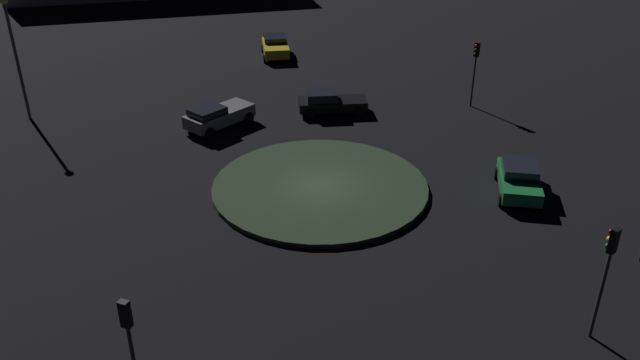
{
  "coord_description": "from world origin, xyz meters",
  "views": [
    {
      "loc": [
        8.33,
        26.69,
        15.46
      ],
      "look_at": [
        0.0,
        0.0,
        0.51
      ],
      "focal_mm": 36.28,
      "sensor_mm": 36.0,
      "label": 1
    }
  ],
  "objects_px": {
    "car_yellow": "(275,46)",
    "traffic_light_southwest": "(475,61)",
    "traffic_light_northwest": "(608,262)",
    "streetlamp_southeast": "(14,45)",
    "car_green": "(519,179)",
    "car_black": "(330,102)",
    "car_grey": "(218,116)",
    "traffic_light_northeast": "(129,331)"
  },
  "relations": [
    {
      "from": "car_yellow",
      "to": "traffic_light_southwest",
      "type": "bearing_deg",
      "value": 43.13
    },
    {
      "from": "traffic_light_northwest",
      "to": "traffic_light_southwest",
      "type": "xyz_separation_m",
      "value": [
        -6.75,
        -20.63,
        -0.16
      ]
    },
    {
      "from": "traffic_light_northwest",
      "to": "streetlamp_southeast",
      "type": "relative_size",
      "value": 0.59
    },
    {
      "from": "car_green",
      "to": "traffic_light_southwest",
      "type": "bearing_deg",
      "value": -170.5
    },
    {
      "from": "car_yellow",
      "to": "streetlamp_southeast",
      "type": "height_order",
      "value": "streetlamp_southeast"
    },
    {
      "from": "car_black",
      "to": "car_yellow",
      "type": "height_order",
      "value": "car_yellow"
    },
    {
      "from": "car_grey",
      "to": "streetlamp_southeast",
      "type": "height_order",
      "value": "streetlamp_southeast"
    },
    {
      "from": "traffic_light_northeast",
      "to": "traffic_light_northwest",
      "type": "bearing_deg",
      "value": -56.66
    },
    {
      "from": "traffic_light_northeast",
      "to": "car_grey",
      "type": "bearing_deg",
      "value": 23.65
    },
    {
      "from": "traffic_light_northeast",
      "to": "car_black",
      "type": "bearing_deg",
      "value": 7.56
    },
    {
      "from": "streetlamp_southeast",
      "to": "car_black",
      "type": "bearing_deg",
      "value": 165.84
    },
    {
      "from": "car_green",
      "to": "traffic_light_northeast",
      "type": "bearing_deg",
      "value": -39.22
    },
    {
      "from": "car_green",
      "to": "car_grey",
      "type": "relative_size",
      "value": 0.95
    },
    {
      "from": "car_grey",
      "to": "traffic_light_northeast",
      "type": "height_order",
      "value": "traffic_light_northeast"
    },
    {
      "from": "car_grey",
      "to": "car_yellow",
      "type": "relative_size",
      "value": 1.08
    },
    {
      "from": "car_yellow",
      "to": "traffic_light_northeast",
      "type": "xyz_separation_m",
      "value": [
        12.46,
        33.16,
        2.01
      ]
    },
    {
      "from": "car_grey",
      "to": "traffic_light_northwest",
      "type": "height_order",
      "value": "traffic_light_northwest"
    },
    {
      "from": "traffic_light_northwest",
      "to": "streetlamp_southeast",
      "type": "xyz_separation_m",
      "value": [
        20.23,
        -26.8,
        1.51
      ]
    },
    {
      "from": "car_green",
      "to": "traffic_light_northwest",
      "type": "distance_m",
      "value": 10.57
    },
    {
      "from": "car_black",
      "to": "car_grey",
      "type": "bearing_deg",
      "value": -165.88
    },
    {
      "from": "traffic_light_southwest",
      "to": "traffic_light_northeast",
      "type": "distance_m",
      "value": 28.98
    },
    {
      "from": "car_black",
      "to": "traffic_light_northeast",
      "type": "distance_m",
      "value": 24.4
    },
    {
      "from": "car_black",
      "to": "traffic_light_northeast",
      "type": "xyz_separation_m",
      "value": [
        12.87,
        20.63,
        2.07
      ]
    },
    {
      "from": "traffic_light_southwest",
      "to": "streetlamp_southeast",
      "type": "distance_m",
      "value": 27.72
    },
    {
      "from": "car_black",
      "to": "car_grey",
      "type": "relative_size",
      "value": 1.0
    },
    {
      "from": "car_green",
      "to": "streetlamp_southeast",
      "type": "bearing_deg",
      "value": -98.87
    },
    {
      "from": "car_grey",
      "to": "car_black",
      "type": "bearing_deg",
      "value": -28.96
    },
    {
      "from": "streetlamp_southeast",
      "to": "car_green",
      "type": "bearing_deg",
      "value": 144.08
    },
    {
      "from": "car_yellow",
      "to": "car_green",
      "type": "bearing_deg",
      "value": 22.93
    },
    {
      "from": "car_black",
      "to": "car_yellow",
      "type": "xyz_separation_m",
      "value": [
        0.41,
        -12.53,
        0.06
      ]
    },
    {
      "from": "traffic_light_northwest",
      "to": "traffic_light_northeast",
      "type": "xyz_separation_m",
      "value": [
        15.14,
        -1.64,
        -0.35
      ]
    },
    {
      "from": "car_green",
      "to": "car_grey",
      "type": "xyz_separation_m",
      "value": [
        12.67,
        -12.23,
        0.04
      ]
    },
    {
      "from": "car_yellow",
      "to": "traffic_light_southwest",
      "type": "xyz_separation_m",
      "value": [
        -9.43,
        14.17,
        2.21
      ]
    },
    {
      "from": "car_yellow",
      "to": "traffic_light_northeast",
      "type": "relative_size",
      "value": 1.07
    },
    {
      "from": "car_green",
      "to": "streetlamp_southeast",
      "type": "relative_size",
      "value": 0.57
    },
    {
      "from": "car_grey",
      "to": "car_yellow",
      "type": "bearing_deg",
      "value": 31.16
    },
    {
      "from": "car_yellow",
      "to": "traffic_light_northwest",
      "type": "distance_m",
      "value": 34.98
    },
    {
      "from": "car_black",
      "to": "car_green",
      "type": "bearing_deg",
      "value": -54.23
    },
    {
      "from": "car_grey",
      "to": "streetlamp_southeast",
      "type": "distance_m",
      "value": 12.5
    },
    {
      "from": "traffic_light_southwest",
      "to": "traffic_light_northeast",
      "type": "height_order",
      "value": "traffic_light_southwest"
    },
    {
      "from": "traffic_light_northwest",
      "to": "car_yellow",
      "type": "bearing_deg",
      "value": -19.83
    },
    {
      "from": "car_green",
      "to": "car_grey",
      "type": "distance_m",
      "value": 17.61
    }
  ]
}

